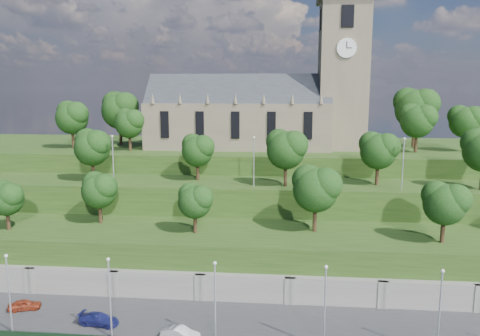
# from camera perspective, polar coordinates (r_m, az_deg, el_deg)

# --- Properties ---
(promenade) EXTENTS (160.00, 12.00, 2.00)m
(promenade) POSITION_cam_1_polar(r_m,az_deg,el_deg) (50.04, 0.03, -19.59)
(promenade) COLOR #2D2D30
(promenade) RESTS_ON ground
(retaining_wall) EXTENTS (160.00, 2.10, 5.00)m
(retaining_wall) POSITION_cam_1_polar(r_m,az_deg,el_deg) (54.66, 0.64, -15.17)
(retaining_wall) COLOR slate
(retaining_wall) RESTS_ON ground
(embankment_lower) EXTENTS (160.00, 12.00, 8.00)m
(embankment_lower) POSITION_cam_1_polar(r_m,az_deg,el_deg) (59.62, 1.13, -11.44)
(embankment_lower) COLOR #233D14
(embankment_lower) RESTS_ON ground
(embankment_upper) EXTENTS (160.00, 10.00, 12.00)m
(embankment_upper) POSITION_cam_1_polar(r_m,az_deg,el_deg) (69.39, 1.82, -6.65)
(embankment_upper) COLOR #233D14
(embankment_upper) RESTS_ON ground
(hilltop) EXTENTS (160.00, 32.00, 15.00)m
(hilltop) POSITION_cam_1_polar(r_m,az_deg,el_deg) (89.40, 2.67, -1.96)
(hilltop) COLOR #233D14
(hilltop) RESTS_ON ground
(church) EXTENTS (38.60, 12.35, 27.60)m
(church) POSITION_cam_1_polar(r_m,az_deg,el_deg) (83.59, 3.16, 7.61)
(church) COLOR brown
(church) RESTS_ON hilltop
(trees_lower) EXTENTS (69.05, 8.66, 8.27)m
(trees_lower) POSITION_cam_1_polar(r_m,az_deg,el_deg) (57.04, 4.27, -3.19)
(trees_lower) COLOR black
(trees_lower) RESTS_ON embankment_lower
(trees_upper) EXTENTS (60.46, 8.08, 8.25)m
(trees_upper) POSITION_cam_1_polar(r_m,az_deg,el_deg) (66.03, 6.78, 2.46)
(trees_upper) COLOR black
(trees_upper) RESTS_ON embankment_upper
(trees_hilltop) EXTENTS (73.45, 15.99, 10.70)m
(trees_hilltop) POSITION_cam_1_polar(r_m,az_deg,el_deg) (83.44, 4.11, 6.75)
(trees_hilltop) COLOR black
(trees_hilltop) RESTS_ON hilltop
(lamp_posts_promenade) EXTENTS (60.36, 0.36, 7.98)m
(lamp_posts_promenade) POSITION_cam_1_polar(r_m,az_deg,el_deg) (44.61, -3.06, -15.35)
(lamp_posts_promenade) COLOR #B2B2B7
(lamp_posts_promenade) RESTS_ON promenade
(lamp_posts_upper) EXTENTS (40.36, 0.36, 7.06)m
(lamp_posts_upper) POSITION_cam_1_polar(r_m,az_deg,el_deg) (64.30, 1.70, 1.29)
(lamp_posts_upper) COLOR #B2B2B7
(lamp_posts_upper) RESTS_ON embankment_upper
(car_left) EXTENTS (3.55, 2.36, 1.12)m
(car_left) POSITION_cam_1_polar(r_m,az_deg,el_deg) (57.12, -24.78, -14.91)
(car_left) COLOR maroon
(car_left) RESTS_ON promenade
(car_middle) EXTENTS (3.96, 2.22, 1.24)m
(car_middle) POSITION_cam_1_polar(r_m,az_deg,el_deg) (47.10, -7.27, -19.42)
(car_middle) COLOR #AFAFB4
(car_middle) RESTS_ON promenade
(car_right) EXTENTS (4.23, 2.15, 1.18)m
(car_right) POSITION_cam_1_polar(r_m,az_deg,el_deg) (51.32, -16.83, -17.23)
(car_right) COLOR navy
(car_right) RESTS_ON promenade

